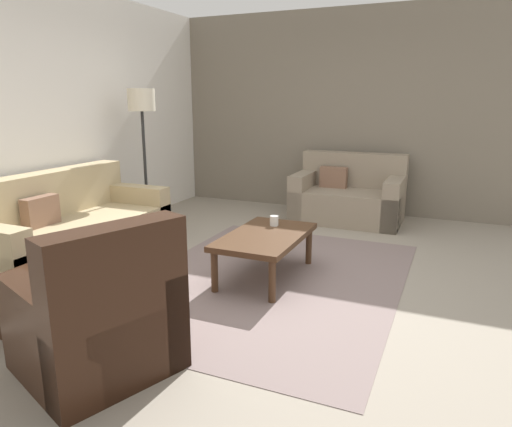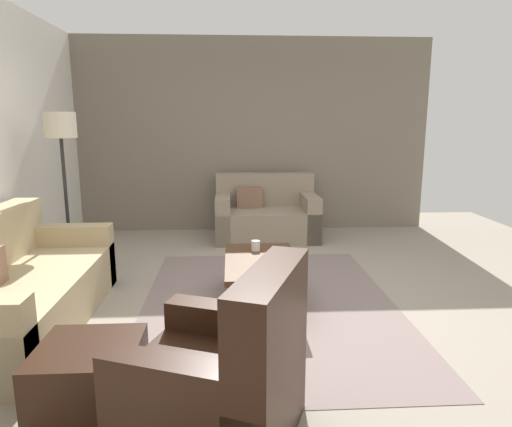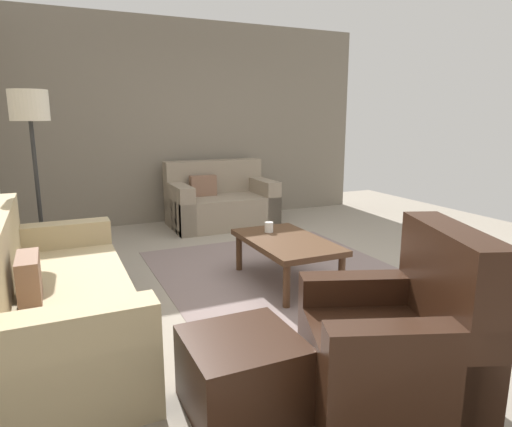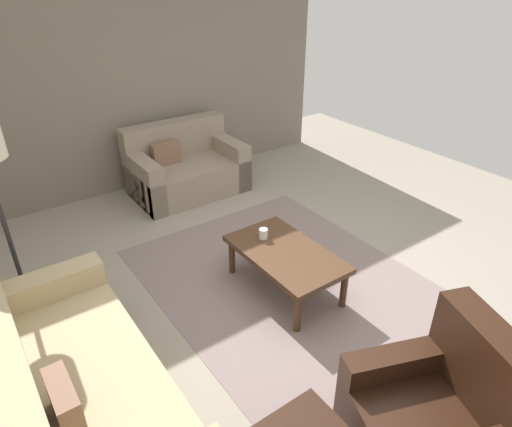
{
  "view_description": "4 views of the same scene",
  "coord_description": "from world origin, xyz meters",
  "px_view_note": "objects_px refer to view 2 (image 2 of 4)",
  "views": [
    {
      "loc": [
        -3.65,
        -1.45,
        1.59
      ],
      "look_at": [
        -0.06,
        0.11,
        0.62
      ],
      "focal_mm": 32.59,
      "sensor_mm": 36.0,
      "label": 1
    },
    {
      "loc": [
        -3.83,
        0.34,
        1.63
      ],
      "look_at": [
        0.1,
        0.11,
        0.82
      ],
      "focal_mm": 31.97,
      "sensor_mm": 36.0,
      "label": 2
    },
    {
      "loc": [
        -3.36,
        1.93,
        1.49
      ],
      "look_at": [
        0.0,
        0.39,
        0.68
      ],
      "focal_mm": 31.45,
      "sensor_mm": 36.0,
      "label": 3
    },
    {
      "loc": [
        -2.48,
        2.2,
        2.64
      ],
      "look_at": [
        0.19,
        0.3,
        0.81
      ],
      "focal_mm": 31.39,
      "sensor_mm": 36.0,
      "label": 4
    }
  ],
  "objects_px": {
    "lamp_standing": "(61,142)",
    "armchair_leather": "(227,387)",
    "couch_loveseat": "(266,216)",
    "cup": "(256,246)",
    "couch_main": "(9,293)",
    "ottoman": "(90,379)",
    "coffee_table": "(261,265)"
  },
  "relations": [
    {
      "from": "coffee_table",
      "to": "couch_loveseat",
      "type": "bearing_deg",
      "value": -5.47
    },
    {
      "from": "armchair_leather",
      "to": "coffee_table",
      "type": "distance_m",
      "value": 1.83
    },
    {
      "from": "cup",
      "to": "lamp_standing",
      "type": "distance_m",
      "value": 2.27
    },
    {
      "from": "couch_loveseat",
      "to": "couch_main",
      "type": "bearing_deg",
      "value": 141.09
    },
    {
      "from": "lamp_standing",
      "to": "cup",
      "type": "bearing_deg",
      "value": -108.41
    },
    {
      "from": "lamp_standing",
      "to": "armchair_leather",
      "type": "bearing_deg",
      "value": -148.3
    },
    {
      "from": "armchair_leather",
      "to": "lamp_standing",
      "type": "height_order",
      "value": "lamp_standing"
    },
    {
      "from": "couch_loveseat",
      "to": "ottoman",
      "type": "relative_size",
      "value": 2.5
    },
    {
      "from": "couch_main",
      "to": "lamp_standing",
      "type": "distance_m",
      "value": 1.74
    },
    {
      "from": "ottoman",
      "to": "couch_loveseat",
      "type": "bearing_deg",
      "value": -18.41
    },
    {
      "from": "couch_main",
      "to": "coffee_table",
      "type": "xyz_separation_m",
      "value": [
        0.39,
        -2.02,
        0.06
      ]
    },
    {
      "from": "couch_main",
      "to": "coffee_table",
      "type": "distance_m",
      "value": 2.05
    },
    {
      "from": "ottoman",
      "to": "couch_main",
      "type": "bearing_deg",
      "value": 40.25
    },
    {
      "from": "ottoman",
      "to": "coffee_table",
      "type": "distance_m",
      "value": 1.85
    },
    {
      "from": "armchair_leather",
      "to": "cup",
      "type": "xyz_separation_m",
      "value": [
        2.09,
        -0.26,
        0.15
      ]
    },
    {
      "from": "couch_loveseat",
      "to": "cup",
      "type": "height_order",
      "value": "couch_loveseat"
    },
    {
      "from": "cup",
      "to": "couch_main",
      "type": "bearing_deg",
      "value": 108.9
    },
    {
      "from": "cup",
      "to": "armchair_leather",
      "type": "bearing_deg",
      "value": 172.82
    },
    {
      "from": "ottoman",
      "to": "coffee_table",
      "type": "relative_size",
      "value": 0.51
    },
    {
      "from": "armchair_leather",
      "to": "coffee_table",
      "type": "height_order",
      "value": "armchair_leather"
    },
    {
      "from": "couch_main",
      "to": "coffee_table",
      "type": "height_order",
      "value": "couch_main"
    },
    {
      "from": "couch_loveseat",
      "to": "cup",
      "type": "distance_m",
      "value": 2.12
    },
    {
      "from": "armchair_leather",
      "to": "ottoman",
      "type": "relative_size",
      "value": 1.84
    },
    {
      "from": "couch_loveseat",
      "to": "armchair_leather",
      "type": "xyz_separation_m",
      "value": [
        -4.2,
        0.53,
        0.01
      ]
    },
    {
      "from": "coffee_table",
      "to": "cup",
      "type": "distance_m",
      "value": 0.31
    },
    {
      "from": "armchair_leather",
      "to": "cup",
      "type": "bearing_deg",
      "value": -7.18
    },
    {
      "from": "couch_loveseat",
      "to": "armchair_leather",
      "type": "distance_m",
      "value": 4.23
    },
    {
      "from": "couch_loveseat",
      "to": "ottoman",
      "type": "xyz_separation_m",
      "value": [
        -3.9,
        1.3,
        -0.1
      ]
    },
    {
      "from": "couch_main",
      "to": "cup",
      "type": "distance_m",
      "value": 2.1
    },
    {
      "from": "couch_loveseat",
      "to": "armchair_leather",
      "type": "bearing_deg",
      "value": 172.87
    },
    {
      "from": "couch_loveseat",
      "to": "coffee_table",
      "type": "distance_m",
      "value": 2.41
    },
    {
      "from": "cup",
      "to": "ottoman",
      "type": "bearing_deg",
      "value": 150.03
    }
  ]
}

